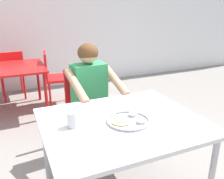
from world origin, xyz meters
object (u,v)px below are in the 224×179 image
object	(u,v)px
drinking_cup	(73,119)
table_background_red	(11,72)
table_foreground	(122,129)
chair_foreground	(85,103)
thali_tray	(128,120)
diner_foreground	(93,92)
chair_red_right	(54,74)
chair_red_far	(11,71)

from	to	relation	value
drinking_cup	table_background_red	bearing A→B (deg)	98.89
table_foreground	chair_foreground	distance (m)	0.99
thali_tray	chair_foreground	distance (m)	1.05
diner_foreground	chair_red_right	world-z (taller)	diner_foreground
table_foreground	chair_red_right	size ratio (longest dim) A/B	1.30
chair_foreground	chair_red_right	distance (m)	1.30
chair_red_far	table_background_red	bearing A→B (deg)	-91.26
drinking_cup	diner_foreground	world-z (taller)	diner_foreground
chair_foreground	diner_foreground	distance (m)	0.31
chair_foreground	diner_foreground	bearing A→B (deg)	-85.49
chair_red_right	chair_foreground	bearing A→B (deg)	-85.69
thali_tray	diner_foreground	xyz separation A→B (m)	(0.02, 0.79, -0.05)
diner_foreground	table_background_red	bearing A→B (deg)	116.49
diner_foreground	chair_red_right	xyz separation A→B (m)	(-0.12, 1.52, -0.20)
table_background_red	chair_red_right	distance (m)	0.63
thali_tray	drinking_cup	bearing A→B (deg)	166.83
table_foreground	thali_tray	distance (m)	0.09
thali_tray	diner_foreground	distance (m)	0.79
diner_foreground	chair_red_far	xyz separation A→B (m)	(-0.71, 2.06, -0.21)
drinking_cup	chair_red_right	bearing A→B (deg)	83.01
drinking_cup	chair_red_right	size ratio (longest dim) A/B	0.12
thali_tray	table_background_red	world-z (taller)	thali_tray
chair_foreground	diner_foreground	world-z (taller)	diner_foreground
chair_foreground	chair_red_right	xyz separation A→B (m)	(-0.10, 1.30, 0.01)
table_background_red	thali_tray	bearing A→B (deg)	-72.42
thali_tray	chair_red_right	world-z (taller)	chair_red_right
table_background_red	drinking_cup	bearing A→B (deg)	-81.11
diner_foreground	thali_tray	bearing A→B (deg)	-91.11
diner_foreground	chair_red_far	distance (m)	2.19
drinking_cup	chair_foreground	world-z (taller)	chair_foreground
drinking_cup	diner_foreground	bearing A→B (deg)	60.94
table_foreground	chair_red_right	world-z (taller)	chair_red_right
thali_tray	chair_red_right	distance (m)	2.33
chair_red_right	chair_red_far	distance (m)	0.80
chair_red_right	diner_foreground	bearing A→B (deg)	-85.66
diner_foreground	chair_red_far	size ratio (longest dim) A/B	1.42
table_foreground	chair_red_far	distance (m)	2.89
table_foreground	table_background_red	bearing A→B (deg)	107.21
diner_foreground	drinking_cup	bearing A→B (deg)	-119.06
chair_foreground	drinking_cup	bearing A→B (deg)	-111.81
table_foreground	chair_red_far	xyz separation A→B (m)	(-0.67, 2.81, -0.18)
thali_tray	drinking_cup	distance (m)	0.39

